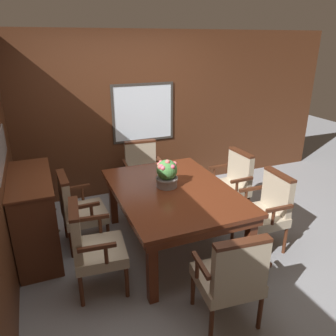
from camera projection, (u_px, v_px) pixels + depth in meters
name	position (u px, v px, depth m)	size (l,w,h in m)	color
ground_plane	(172.00, 250.00, 3.85)	(14.00, 14.00, 0.00)	gray
wall_back	(126.00, 116.00, 4.97)	(7.20, 0.08, 2.45)	#4C2816
dining_table	(173.00, 196.00, 3.72)	(1.27, 1.75, 0.73)	#562614
chair_head_near	(231.00, 275.00, 2.69)	(0.59, 0.53, 0.92)	#472314
chair_head_far	(143.00, 170.00, 4.86)	(0.58, 0.52, 0.92)	#472314
chair_right_far	(232.00, 182.00, 4.46)	(0.51, 0.57, 0.92)	#472314
chair_left_far	(78.00, 207.00, 3.78)	(0.50, 0.57, 0.92)	#472314
chair_right_near	(266.00, 208.00, 3.76)	(0.50, 0.57, 0.92)	#472314
chair_left_near	(92.00, 244.00, 3.10)	(0.53, 0.59, 0.92)	#472314
potted_plant	(167.00, 174.00, 3.70)	(0.25, 0.25, 0.34)	gray
sideboard_cabinet	(35.00, 215.00, 3.67)	(0.46, 1.17, 0.94)	#512816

